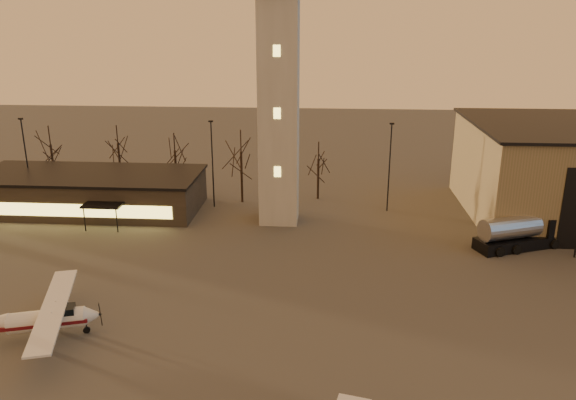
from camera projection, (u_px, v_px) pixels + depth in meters
The scene contains 7 objects.
ground at pixel (234, 395), 32.76m from camera, with size 220.00×220.00×0.00m, color #3D3A39.
control_tower at pixel (279, 67), 56.16m from camera, with size 6.80×6.80×32.60m.
terminal at pixel (89, 191), 63.95m from camera, with size 25.40×12.20×4.30m.
light_poles at pixel (285, 170), 60.45m from camera, with size 58.50×12.25×10.14m.
tree_row at pixel (175, 146), 69.02m from camera, with size 37.20×9.20×8.80m.
cessna_rear at pixel (49, 323), 38.40m from camera, with size 9.60×11.86×3.30m.
fuel_truck at pixel (520, 235), 53.47m from camera, with size 9.06×5.55×3.25m.
Camera 1 is at (5.15, -27.32, 20.99)m, focal length 35.00 mm.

